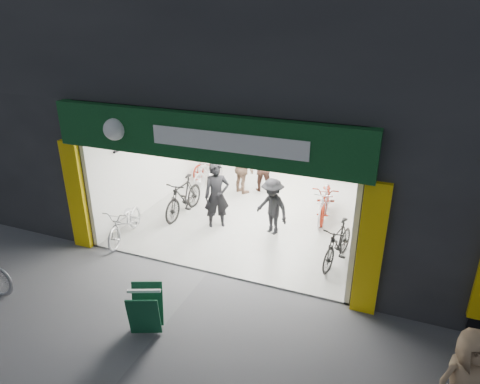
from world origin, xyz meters
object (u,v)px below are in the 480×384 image
Objects in this scene: bike_left_front at (125,222)px; pedestrian_near at (465,383)px; bike_right_front at (338,243)px; sandwich_board at (146,309)px.

pedestrian_near reaches higher than bike_left_front.
pedestrian_near reaches higher than bike_right_front.
bike_right_front is 1.95× the size of sandwich_board.
bike_right_front is at bearing 94.80° from pedestrian_near.
bike_left_front is 3.49m from sandwich_board.
sandwich_board is at bearing -116.90° from bike_right_front.
bike_left_front is 2.06× the size of sandwich_board.
bike_right_front is at bearing -1.07° from bike_left_front.
bike_right_front is at bearing 29.18° from sandwich_board.
bike_right_front is 4.17m from pedestrian_near.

